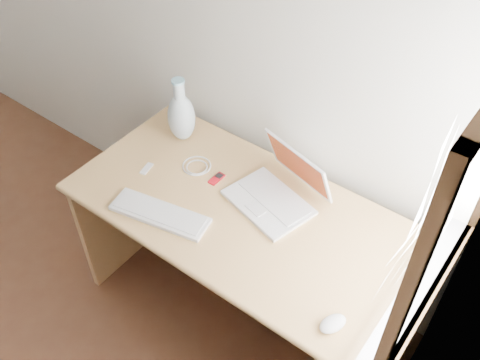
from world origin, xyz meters
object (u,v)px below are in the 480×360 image
Objects in this scene: external_keyboard at (160,214)px; vase at (181,116)px; laptop at (275,189)px; desk at (253,230)px.

vase is (-0.25, 0.43, 0.12)m from external_keyboard.
external_keyboard is 1.34× the size of vase.
laptop is 1.21× the size of vase.
vase reaches higher than external_keyboard.
external_keyboard is at bearing -59.84° from vase.
vase is at bearing 108.34° from external_keyboard.
laptop is at bearing 33.18° from desk.
vase is (-0.49, 0.11, 0.35)m from desk.
external_keyboard is at bearing -127.47° from desk.
desk is at bearing 40.71° from external_keyboard.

